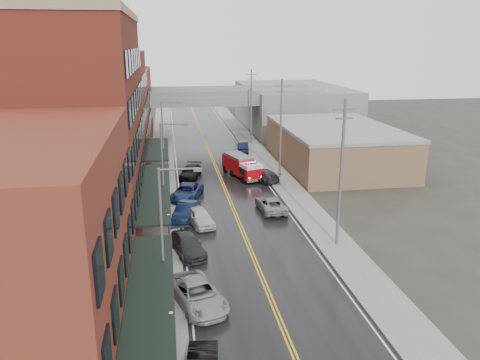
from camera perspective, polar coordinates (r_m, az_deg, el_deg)
road at (r=51.76m, az=-1.62°, el=-1.64°), size 11.00×160.00×0.02m
sidewalk_left at (r=51.39m, az=-9.72°, el=-1.94°), size 3.00×160.00×0.15m
sidewalk_right at (r=53.11m, az=6.22°, el=-1.18°), size 3.00×160.00×0.15m
curb_left at (r=51.38m, az=-7.89°, el=-1.86°), size 0.30×160.00×0.15m
curb_right at (r=52.71m, az=4.48°, el=-1.27°), size 0.30×160.00×0.15m
brick_building_a at (r=25.95m, az=-24.32°, el=-7.95°), size 9.00×18.00×12.00m
brick_building_b at (r=43.01m, az=-18.43°, el=6.14°), size 9.00×20.00×18.00m
brick_building_c at (r=60.36m, az=-15.74°, el=7.67°), size 9.00×15.00×15.00m
brick_building_far at (r=77.81m, az=-14.24°, el=8.51°), size 9.00×20.00×12.00m
tan_building at (r=64.30m, az=11.51°, el=3.93°), size 14.00×22.00×5.00m
right_far_block at (r=92.84m, az=6.35°, el=8.88°), size 18.00×30.00×8.00m
awning_0 at (r=26.34m, az=-10.91°, el=-13.67°), size 2.60×16.00×3.09m
awning_1 at (r=43.84m, az=-10.23°, el=-1.19°), size 2.60×18.00×3.09m
awning_2 at (r=60.76m, az=-9.96°, el=3.76°), size 2.60×13.00×3.09m
globe_lamp_0 at (r=24.96m, az=-8.34°, el=-17.21°), size 0.44×0.44×3.12m
globe_lamp_1 at (r=37.44m, az=-8.67°, el=-5.31°), size 0.44×0.44×3.12m
globe_lamp_2 at (r=50.72m, az=-8.83°, el=0.51°), size 0.44×0.44×3.12m
street_lamp_0 at (r=28.95m, az=-9.06°, el=-5.86°), size 2.64×0.22×9.00m
street_lamp_1 at (r=44.18m, az=-9.13°, el=1.97°), size 2.64×0.22×9.00m
street_lamp_2 at (r=59.82m, az=-9.16°, el=5.75°), size 2.64×0.22×9.00m
utility_pole_0 at (r=37.65m, az=12.22°, el=1.03°), size 1.80×0.24×12.00m
utility_pole_1 at (r=56.31m, az=5.00°, el=6.40°), size 1.80×0.24×12.00m
utility_pole_2 at (r=75.65m, az=1.37°, el=9.03°), size 1.80×0.24×12.00m
overpass at (r=81.68m, az=-4.56°, el=9.30°), size 40.00×10.00×7.50m
fire_truck at (r=57.67m, az=0.27°, el=1.72°), size 4.41×7.46×2.60m
parked_car_left_2 at (r=30.54m, az=-5.20°, el=-13.67°), size 4.14×6.15×1.57m
parked_car_left_3 at (r=37.41m, az=-6.40°, el=-7.88°), size 3.14×5.36×1.46m
parked_car_left_4 at (r=42.92m, az=-4.91°, el=-4.49°), size 2.91×4.90×1.56m
parked_car_left_5 at (r=44.36m, az=-6.60°, el=-3.82°), size 3.11×5.09×1.59m
parked_car_left_6 at (r=50.05m, az=-6.48°, el=-1.45°), size 4.17×6.15×1.56m
parked_car_left_7 at (r=57.75m, az=-6.03°, el=0.97°), size 3.38×5.56×1.51m
parked_car_right_0 at (r=46.34m, az=3.78°, el=-2.94°), size 2.56×5.25×1.44m
parked_car_right_1 at (r=56.31m, az=2.88°, el=0.61°), size 3.61×5.39×1.45m
parked_car_right_2 at (r=63.69m, az=0.38°, el=2.49°), size 2.06×4.30×1.42m
parked_car_right_3 at (r=71.25m, az=0.33°, el=4.04°), size 2.18×4.82×1.53m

